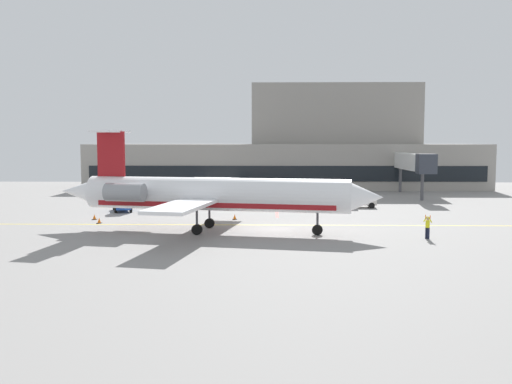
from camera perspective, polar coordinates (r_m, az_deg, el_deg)
ground at (r=49.83m, az=1.54°, el=-4.03°), size 120.00×120.00×0.11m
terminal_building at (r=98.12m, az=4.58°, el=4.32°), size 67.07×16.90×18.06m
jet_bridge_west at (r=82.85m, az=15.93°, el=2.94°), size 2.40×16.70×6.36m
regional_jet at (r=48.87m, az=-4.74°, el=-0.24°), size 29.39×21.29×8.98m
baggage_tug at (r=64.78m, az=-13.62°, el=-1.09°), size 3.00×4.43×2.25m
pushback_tractor at (r=68.03m, az=10.32°, el=-0.78°), size 4.01×2.17×2.09m
fuel_tank at (r=79.69m, az=-4.12°, el=0.61°), size 8.88×3.10×2.87m
marshaller at (r=47.39m, az=17.30°, el=-3.44°), size 0.59×0.70×1.98m
safety_cone_alpha at (r=56.65m, az=-2.22°, el=-2.61°), size 0.47×0.47×0.55m
safety_cone_bravo at (r=56.17m, az=-15.89°, el=-2.87°), size 0.47×0.47×0.55m
safety_cone_charlie at (r=58.96m, az=-16.34°, el=-2.51°), size 0.47×0.47×0.55m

